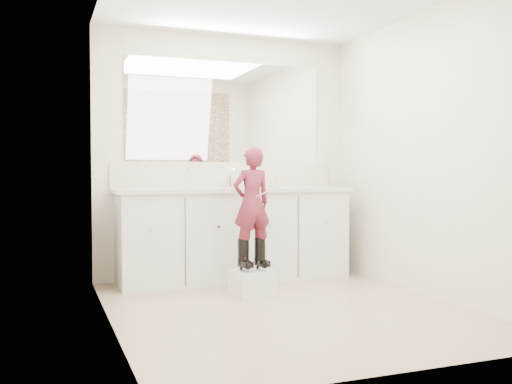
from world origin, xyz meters
name	(u,v)px	position (x,y,z in m)	size (l,w,h in m)	color
floor	(285,308)	(0.00, 0.00, 0.00)	(3.00, 3.00, 0.00)	#8A7A5A
wall_back	(226,156)	(0.00, 1.50, 1.20)	(2.60, 2.60, 0.00)	beige
wall_front	(404,141)	(0.00, -1.50, 1.20)	(2.60, 2.60, 0.00)	beige
wall_left	(110,149)	(-1.30, 0.00, 1.20)	(3.00, 3.00, 0.00)	beige
wall_right	(428,153)	(1.30, 0.00, 1.20)	(3.00, 3.00, 0.00)	beige
vanity_cabinet	(234,236)	(0.00, 1.23, 0.42)	(2.20, 0.55, 0.85)	silver
countertop	(235,190)	(0.00, 1.21, 0.87)	(2.28, 0.58, 0.04)	beige
backsplash	(226,175)	(0.00, 1.49, 1.02)	(2.28, 0.03, 0.25)	beige
mirror	(226,112)	(0.00, 1.49, 1.64)	(2.00, 0.02, 1.00)	white
dot_panel	(403,53)	(0.00, -1.49, 1.65)	(2.00, 0.01, 1.20)	#472819
faucet	(230,182)	(0.00, 1.38, 0.94)	(0.08, 0.08, 0.10)	silver
cup	(273,182)	(0.43, 1.28, 0.94)	(0.11, 0.11, 0.10)	beige
soap_bottle	(188,178)	(-0.47, 1.15, 0.99)	(0.09, 0.09, 0.19)	beige
step_stool	(253,283)	(-0.07, 0.53, 0.11)	(0.33, 0.27, 0.21)	white
boot_left	(243,254)	(-0.15, 0.55, 0.35)	(0.10, 0.18, 0.27)	black
boot_right	(260,253)	(0.00, 0.55, 0.35)	(0.10, 0.18, 0.27)	black
toddler	(252,203)	(-0.07, 0.55, 0.78)	(0.34, 0.22, 0.94)	#A93452
toothbrush	(263,194)	(0.00, 0.47, 0.86)	(0.01, 0.01, 0.14)	pink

